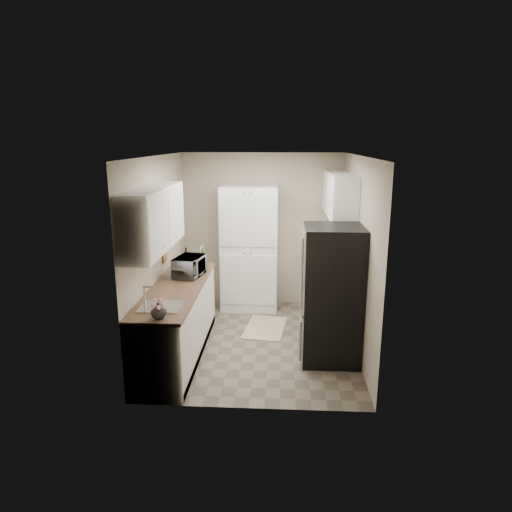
{
  "coord_description": "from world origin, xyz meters",
  "views": [
    {
      "loc": [
        0.31,
        -5.77,
        2.7
      ],
      "look_at": [
        -0.03,
        0.15,
        1.18
      ],
      "focal_mm": 32.0,
      "sensor_mm": 36.0,
      "label": 1
    }
  ],
  "objects_px": {
    "microwave": "(189,266)",
    "toaster_oven": "(327,251)",
    "electric_range": "(327,301)",
    "wine_bottle": "(186,259)",
    "pantry_cabinet": "(249,249)",
    "refrigerator": "(332,294)"
  },
  "relations": [
    {
      "from": "microwave",
      "to": "toaster_oven",
      "type": "distance_m",
      "value": 2.24
    },
    {
      "from": "microwave",
      "to": "toaster_oven",
      "type": "xyz_separation_m",
      "value": [
        1.94,
        1.12,
        -0.03
      ]
    },
    {
      "from": "electric_range",
      "to": "microwave",
      "type": "relative_size",
      "value": 2.36
    },
    {
      "from": "pantry_cabinet",
      "to": "wine_bottle",
      "type": "relative_size",
      "value": 7.11
    },
    {
      "from": "microwave",
      "to": "pantry_cabinet",
      "type": "bearing_deg",
      "value": -18.15
    },
    {
      "from": "microwave",
      "to": "electric_range",
      "type": "bearing_deg",
      "value": -68.47
    },
    {
      "from": "electric_range",
      "to": "refrigerator",
      "type": "height_order",
      "value": "refrigerator"
    },
    {
      "from": "refrigerator",
      "to": "microwave",
      "type": "xyz_separation_m",
      "value": [
        -1.85,
        0.44,
        0.2
      ]
    },
    {
      "from": "microwave",
      "to": "wine_bottle",
      "type": "relative_size",
      "value": 1.7
    },
    {
      "from": "pantry_cabinet",
      "to": "toaster_oven",
      "type": "relative_size",
      "value": 5.7
    },
    {
      "from": "microwave",
      "to": "wine_bottle",
      "type": "bearing_deg",
      "value": 29.45
    },
    {
      "from": "wine_bottle",
      "to": "microwave",
      "type": "bearing_deg",
      "value": -71.41
    },
    {
      "from": "microwave",
      "to": "wine_bottle",
      "type": "distance_m",
      "value": 0.36
    },
    {
      "from": "electric_range",
      "to": "microwave",
      "type": "height_order",
      "value": "microwave"
    },
    {
      "from": "electric_range",
      "to": "wine_bottle",
      "type": "bearing_deg",
      "value": -179.58
    },
    {
      "from": "electric_range",
      "to": "pantry_cabinet",
      "type": "bearing_deg",
      "value": 141.78
    },
    {
      "from": "pantry_cabinet",
      "to": "wine_bottle",
      "type": "xyz_separation_m",
      "value": [
        -0.82,
        -0.94,
        0.06
      ]
    },
    {
      "from": "pantry_cabinet",
      "to": "electric_range",
      "type": "distance_m",
      "value": 1.58
    },
    {
      "from": "microwave",
      "to": "refrigerator",
      "type": "bearing_deg",
      "value": -92.66
    },
    {
      "from": "pantry_cabinet",
      "to": "microwave",
      "type": "bearing_deg",
      "value": -119.01
    },
    {
      "from": "electric_range",
      "to": "microwave",
      "type": "distance_m",
      "value": 2.0
    },
    {
      "from": "electric_range",
      "to": "toaster_oven",
      "type": "relative_size",
      "value": 3.22
    }
  ]
}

